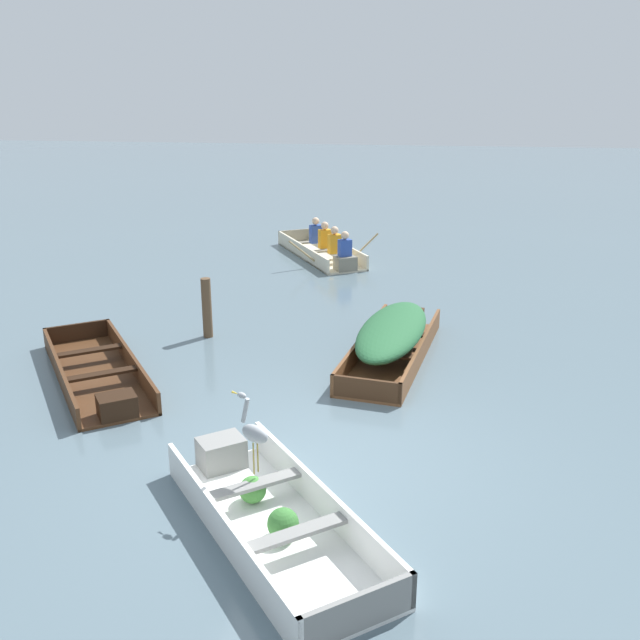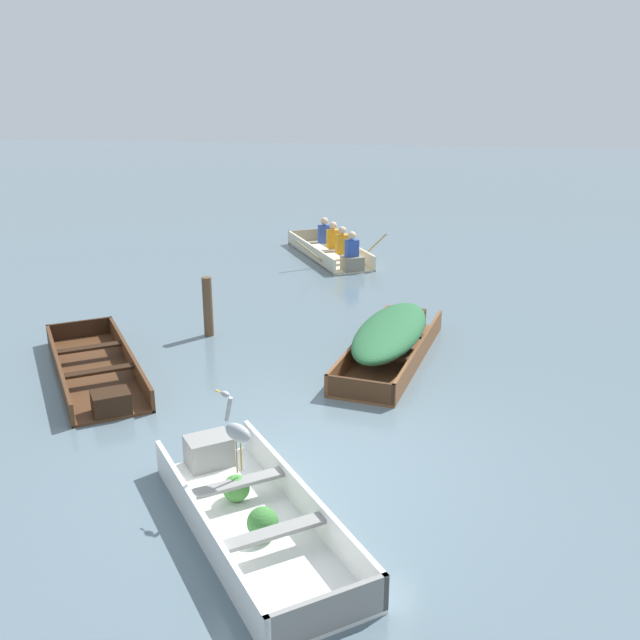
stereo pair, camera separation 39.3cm
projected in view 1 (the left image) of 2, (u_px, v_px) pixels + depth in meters
ground_plane at (323, 458)px, 8.18m from camera, size 80.00×80.00×0.00m
dinghy_white_foreground at (268, 513)px, 6.91m from camera, size 2.71×3.08×0.38m
skiff_wooden_brown_near_moored at (392, 335)px, 10.98m from camera, size 1.52×3.46×0.67m
skiff_dark_varnish_mid_moored at (98, 374)px, 10.22m from camera, size 2.75×3.31×0.32m
rowboat_cream_with_crew at (324, 250)px, 17.04m from camera, size 2.71×3.42×0.91m
heron_on_dinghy at (254, 431)px, 7.01m from camera, size 0.43×0.29×0.84m
mooring_post at (207, 308)px, 11.84m from camera, size 0.16×0.16×1.02m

